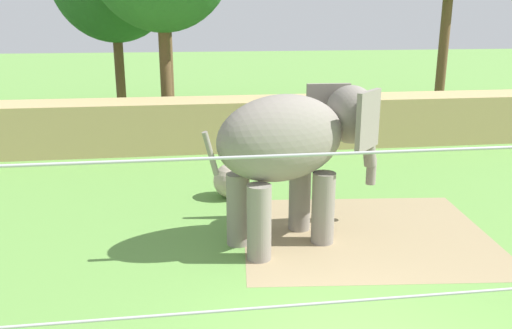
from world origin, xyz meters
TOP-DOWN VIEW (x-y plane):
  - dirt_patch at (1.50, 3.88)m, footprint 5.53×4.87m
  - embankment_wall at (0.00, 11.81)m, footprint 36.00×1.80m
  - elephant at (-0.06, 3.82)m, footprint 3.90×2.60m
  - enrichment_ball at (-1.09, 6.61)m, footprint 0.87×0.87m

SIDE VIEW (x-z plane):
  - dirt_patch at x=1.50m, z-range 0.00..0.01m
  - enrichment_ball at x=-1.09m, z-range 0.00..0.87m
  - embankment_wall at x=0.00m, z-range 0.00..1.68m
  - elephant at x=-0.06m, z-range 0.50..3.58m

